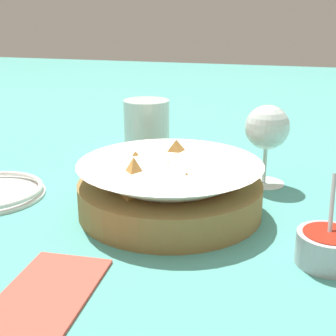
# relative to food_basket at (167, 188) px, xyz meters

# --- Properties ---
(ground_plane) EXTENTS (4.00, 4.00, 0.00)m
(ground_plane) POSITION_rel_food_basket_xyz_m (0.03, -0.00, -0.03)
(ground_plane) COLOR teal
(food_basket) EXTENTS (0.26, 0.26, 0.09)m
(food_basket) POSITION_rel_food_basket_xyz_m (0.00, 0.00, 0.00)
(food_basket) COLOR olive
(food_basket) RESTS_ON ground_plane
(sauce_cup) EXTENTS (0.07, 0.07, 0.10)m
(sauce_cup) POSITION_rel_food_basket_xyz_m (-0.09, -0.22, -0.01)
(sauce_cup) COLOR #B7B7BC
(sauce_cup) RESTS_ON ground_plane
(wine_glass) EXTENTS (0.07, 0.07, 0.13)m
(wine_glass) POSITION_rel_food_basket_xyz_m (0.16, -0.12, 0.06)
(wine_glass) COLOR silver
(wine_glass) RESTS_ON ground_plane
(beer_mug) EXTENTS (0.13, 0.09, 0.12)m
(beer_mug) POSITION_rel_food_basket_xyz_m (0.24, 0.12, 0.02)
(beer_mug) COLOR silver
(beer_mug) RESTS_ON ground_plane
(napkin) EXTENTS (0.16, 0.10, 0.01)m
(napkin) POSITION_rel_food_basket_xyz_m (-0.24, 0.06, -0.03)
(napkin) COLOR #DB4C3D
(napkin) RESTS_ON ground_plane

